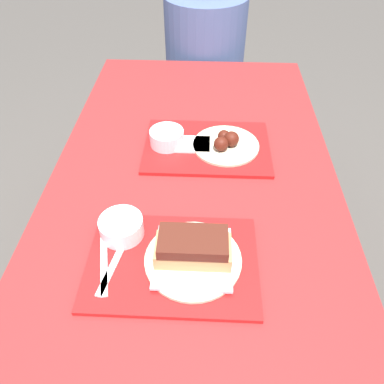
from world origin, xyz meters
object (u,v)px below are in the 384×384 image
tray_near (172,262)px  bowl_coleslaw_far (167,137)px  bowl_coleslaw_near (121,226)px  wings_plate_far (226,143)px  person_seated_across (205,41)px  tray_far (207,147)px  brisket_sandwich_plate (193,252)px

tray_near → bowl_coleslaw_far: size_ratio=3.70×
bowl_coleslaw_near → wings_plate_far: (0.27, 0.38, -0.01)m
bowl_coleslaw_near → person_seated_across: (0.19, 1.26, -0.04)m
tray_near → wings_plate_far: 0.48m
tray_near → person_seated_across: bearing=87.8°
wings_plate_far → tray_far: bearing=175.7°
brisket_sandwich_plate → tray_far: bearing=86.8°
tray_near → bowl_coleslaw_near: bowl_coleslaw_near is taller
tray_far → bowl_coleslaw_near: bearing=-118.6°
tray_far → bowl_coleslaw_near: (-0.21, -0.38, 0.03)m
bowl_coleslaw_near → tray_near: bearing=-30.5°
tray_near → wings_plate_far: wings_plate_far is taller
tray_far → bowl_coleslaw_far: 0.14m
tray_near → bowl_coleslaw_far: bowl_coleslaw_far is taller
bowl_coleslaw_far → person_seated_across: size_ratio=0.16×
wings_plate_far → bowl_coleslaw_far: bearing=177.5°
tray_far → bowl_coleslaw_near: 0.44m
tray_near → brisket_sandwich_plate: (0.05, 0.00, 0.04)m
tray_near → bowl_coleslaw_near: size_ratio=3.70×
bowl_coleslaw_far → bowl_coleslaw_near: bearing=-101.3°
tray_far → brisket_sandwich_plate: (-0.03, -0.46, 0.04)m
tray_far → wings_plate_far: bearing=-4.3°
brisket_sandwich_plate → bowl_coleslaw_far: (-0.11, 0.46, -0.00)m
wings_plate_far → person_seated_across: size_ratio=0.32×
bowl_coleslaw_near → bowl_coleslaw_far: bearing=78.7°
bowl_coleslaw_near → person_seated_across: size_ratio=0.16×
tray_far → tray_near: bearing=-99.2°
tray_far → brisket_sandwich_plate: bearing=-93.2°
tray_far → bowl_coleslaw_near: size_ratio=3.70×
bowl_coleslaw_far → person_seated_across: person_seated_across is taller
brisket_sandwich_plate → person_seated_across: 1.33m
bowl_coleslaw_near → brisket_sandwich_plate: size_ratio=0.48×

